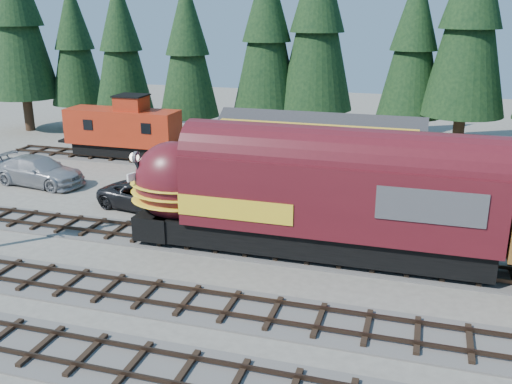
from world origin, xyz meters
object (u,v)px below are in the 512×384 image
(depot, at_px, (310,161))
(caboose, at_px, (123,130))
(locomotive, at_px, (297,200))
(pickup_truck_b, at_px, (39,171))
(pickup_truck_a, at_px, (146,196))

(depot, height_order, caboose, depot)
(depot, distance_m, locomotive, 6.54)
(locomotive, bearing_deg, pickup_truck_b, 162.18)
(pickup_truck_a, bearing_deg, locomotive, -100.35)
(caboose, xyz_separation_m, pickup_truck_a, (7.07, -10.20, -1.54))
(locomotive, xyz_separation_m, caboose, (-17.05, 14.00, -0.44))
(caboose, height_order, pickup_truck_a, caboose)
(locomotive, bearing_deg, depot, 96.55)
(depot, distance_m, pickup_truck_a, 9.85)
(locomotive, relative_size, pickup_truck_a, 3.06)
(depot, bearing_deg, pickup_truck_a, -163.71)
(locomotive, distance_m, caboose, 22.07)
(depot, relative_size, caboose, 1.43)
(caboose, bearing_deg, locomotive, -39.39)
(caboose, distance_m, pickup_truck_a, 12.51)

